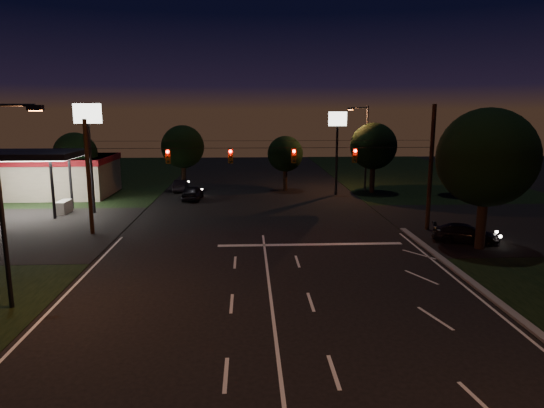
{
  "coord_description": "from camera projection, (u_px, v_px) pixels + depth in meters",
  "views": [
    {
      "loc": [
        -1.0,
        -18.7,
        8.63
      ],
      "look_at": [
        0.43,
        10.03,
        3.0
      ],
      "focal_mm": 32.0,
      "sensor_mm": 36.0,
      "label": 1
    }
  ],
  "objects": [
    {
      "name": "tree_far_a",
      "position": [
        76.0,
        154.0,
        47.85
      ],
      "size": [
        4.2,
        4.2,
        6.42
      ],
      "color": "black",
      "rests_on": "ground"
    },
    {
      "name": "car_oncoming_b",
      "position": [
        181.0,
        185.0,
        51.95
      ],
      "size": [
        1.33,
        3.73,
        1.23
      ],
      "primitive_type": "imported",
      "rotation": [
        0.0,
        0.0,
        3.15
      ],
      "color": "black",
      "rests_on": "ground"
    },
    {
      "name": "ground",
      "position": [
        274.0,
        322.0,
        20.03
      ],
      "size": [
        140.0,
        140.0,
        0.0
      ],
      "primitive_type": "plane",
      "color": "black",
      "rests_on": "ground"
    },
    {
      "name": "pole_sign_left_near",
      "position": [
        89.0,
        130.0,
        39.57
      ],
      "size": [
        2.2,
        0.3,
        9.1
      ],
      "color": "black",
      "rests_on": "ground"
    },
    {
      "name": "tree_right_near",
      "position": [
        486.0,
        159.0,
        29.57
      ],
      "size": [
        6.0,
        6.0,
        8.76
      ],
      "color": "black",
      "rests_on": "ground"
    },
    {
      "name": "utility_pole_left",
      "position": [
        93.0,
        234.0,
        34.15
      ],
      "size": [
        0.28,
        0.28,
        8.0
      ],
      "primitive_type": "cylinder",
      "color": "black",
      "rests_on": "ground"
    },
    {
      "name": "street_light_left",
      "position": [
        6.0,
        191.0,
        20.44
      ],
      "size": [
        2.2,
        0.35,
        9.0
      ],
      "color": "black",
      "rests_on": "ground"
    },
    {
      "name": "tree_far_e",
      "position": [
        457.0,
        155.0,
        48.75
      ],
      "size": [
        4.0,
        4.0,
        6.18
      ],
      "color": "black",
      "rests_on": "ground"
    },
    {
      "name": "street_light_right_far",
      "position": [
        364.0,
        142.0,
        50.94
      ],
      "size": [
        2.2,
        0.35,
        9.0
      ],
      "color": "black",
      "rests_on": "ground"
    },
    {
      "name": "utility_pole_right",
      "position": [
        427.0,
        230.0,
        35.32
      ],
      "size": [
        0.3,
        0.3,
        9.0
      ],
      "primitive_type": "cylinder",
      "color": "black",
      "rests_on": "ground"
    },
    {
      "name": "cross_street_right",
      "position": [
        526.0,
        225.0,
        36.69
      ],
      "size": [
        20.0,
        16.0,
        0.02
      ],
      "primitive_type": "cube",
      "color": "black",
      "rests_on": "ground"
    },
    {
      "name": "gas_station",
      "position": [
        39.0,
        173.0,
        48.29
      ],
      "size": [
        14.2,
        16.1,
        5.25
      ],
      "color": "gray",
      "rests_on": "ground"
    },
    {
      "name": "car_oncoming_a",
      "position": [
        192.0,
        193.0,
        46.89
      ],
      "size": [
        1.94,
        4.27,
        1.42
      ],
      "primitive_type": "imported",
      "rotation": [
        0.0,
        0.0,
        3.08
      ],
      "color": "black",
      "rests_on": "ground"
    },
    {
      "name": "car_cross",
      "position": [
        465.0,
        234.0,
        31.83
      ],
      "size": [
        4.52,
        2.89,
        1.22
      ],
      "primitive_type": "imported",
      "rotation": [
        0.0,
        0.0,
        1.27
      ],
      "color": "black",
      "rests_on": "ground"
    },
    {
      "name": "tree_far_c",
      "position": [
        285.0,
        154.0,
        51.88
      ],
      "size": [
        3.8,
        3.8,
        5.86
      ],
      "color": "black",
      "rests_on": "ground"
    },
    {
      "name": "signal_span",
      "position": [
        262.0,
        155.0,
        33.64
      ],
      "size": [
        24.0,
        0.4,
        1.56
      ],
      "color": "black",
      "rests_on": "ground"
    },
    {
      "name": "stop_bar",
      "position": [
        310.0,
        244.0,
        31.45
      ],
      "size": [
        12.0,
        0.5,
        0.01
      ],
      "primitive_type": "cube",
      "color": "silver",
      "rests_on": "ground"
    },
    {
      "name": "tree_far_b",
      "position": [
        183.0,
        147.0,
        52.2
      ],
      "size": [
        4.6,
        4.6,
        6.98
      ],
      "color": "black",
      "rests_on": "ground"
    },
    {
      "name": "tree_far_d",
      "position": [
        373.0,
        147.0,
        50.21
      ],
      "size": [
        4.8,
        4.8,
        7.3
      ],
      "color": "black",
      "rests_on": "ground"
    },
    {
      "name": "pole_sign_right",
      "position": [
        337.0,
        134.0,
        48.63
      ],
      "size": [
        1.8,
        0.3,
        8.4
      ],
      "color": "black",
      "rests_on": "ground"
    }
  ]
}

